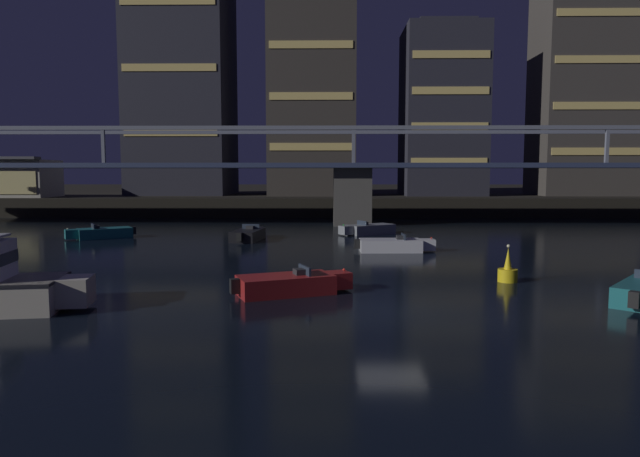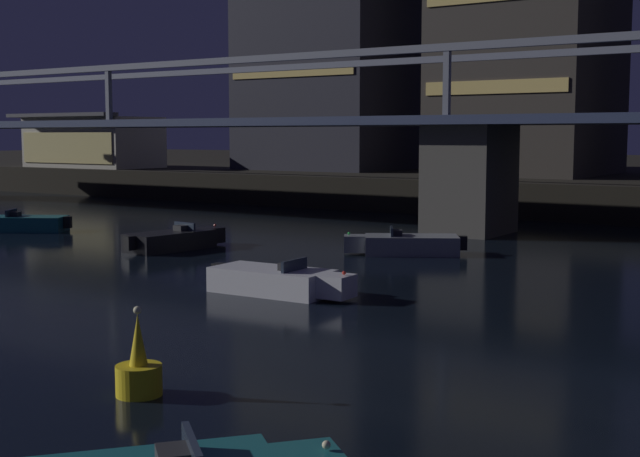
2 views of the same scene
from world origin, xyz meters
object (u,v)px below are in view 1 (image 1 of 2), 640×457
at_px(waterfront_pavilion, 2,178).
at_px(speedboat_mid_left, 368,229).
at_px(river_bridge, 352,178).
at_px(speedboat_mid_center, 249,235).
at_px(tower_east_tall, 585,87).
at_px(speedboat_far_center, 291,284).
at_px(speedboat_far_left, 102,233).
at_px(speedboat_near_right, 394,245).
at_px(channel_buoy, 508,272).
at_px(tower_west_tall, 312,78).
at_px(tower_central, 442,112).
at_px(tower_west_low, 182,45).

relative_size(waterfront_pavilion, speedboat_mid_left, 2.56).
relative_size(river_bridge, speedboat_mid_left, 20.35).
height_order(waterfront_pavilion, speedboat_mid_center, waterfront_pavilion).
bearing_deg(tower_east_tall, speedboat_far_center, -123.95).
height_order(speedboat_mid_center, speedboat_far_left, same).
distance_m(speedboat_near_right, speedboat_mid_center, 11.97).
height_order(speedboat_far_left, channel_buoy, channel_buoy).
bearing_deg(tower_west_tall, speedboat_near_right, -80.95).
height_order(tower_east_tall, speedboat_mid_left, tower_east_tall).
distance_m(waterfront_pavilion, speedboat_mid_center, 41.54).
bearing_deg(river_bridge, speedboat_mid_center, -122.63).
height_order(tower_west_tall, speedboat_mid_left, tower_west_tall).
height_order(river_bridge, tower_east_tall, tower_east_tall).
bearing_deg(speedboat_near_right, speedboat_mid_center, 148.92).
relative_size(tower_west_tall, speedboat_near_right, 5.91).
distance_m(tower_west_tall, tower_central, 17.42).
distance_m(tower_west_low, speedboat_far_left, 39.75).
bearing_deg(tower_east_tall, waterfront_pavilion, -174.43).
height_order(tower_west_tall, channel_buoy, tower_west_tall).
bearing_deg(river_bridge, tower_west_low, 135.67).
distance_m(river_bridge, tower_west_tall, 24.58).
distance_m(tower_west_tall, speedboat_near_right, 43.62).
xyz_separation_m(waterfront_pavilion, speedboat_mid_center, (32.98, -24.94, -4.02)).
relative_size(waterfront_pavilion, channel_buoy, 7.05).
xyz_separation_m(speedboat_mid_center, speedboat_far_left, (-11.53, 0.91, 0.00)).
relative_size(river_bridge, tower_east_tall, 3.52).
relative_size(tower_central, speedboat_near_right, 4.19).
distance_m(tower_central, waterfront_pavilion, 54.81).
bearing_deg(speedboat_near_right, tower_central, 74.69).
distance_m(waterfront_pavilion, channel_buoy, 62.97).
height_order(river_bridge, channel_buoy, river_bridge).
height_order(tower_east_tall, waterfront_pavilion, tower_east_tall).
bearing_deg(tower_east_tall, tower_central, 179.79).
xyz_separation_m(tower_east_tall, waterfront_pavilion, (-71.84, -7.01, -11.63)).
bearing_deg(speedboat_mid_center, speedboat_near_right, -31.08).
xyz_separation_m(speedboat_near_right, speedboat_mid_left, (-0.90, 10.43, 0.00)).
xyz_separation_m(tower_west_tall, tower_central, (16.77, -1.47, -4.48)).
bearing_deg(speedboat_far_left, tower_west_low, 93.23).
relative_size(tower_east_tall, waterfront_pavilion, 2.26).
bearing_deg(speedboat_mid_center, waterfront_pavilion, 142.90).
distance_m(tower_east_tall, speedboat_mid_center, 52.69).
distance_m(waterfront_pavilion, speedboat_near_right, 53.41).
bearing_deg(speedboat_far_center, tower_east_tall, 56.05).
bearing_deg(tower_central, speedboat_far_center, -107.62).
relative_size(speedboat_far_center, channel_buoy, 2.88).
distance_m(river_bridge, speedboat_far_center, 32.69).
bearing_deg(tower_east_tall, tower_west_tall, 177.48).
distance_m(speedboat_far_left, channel_buoy, 31.14).
xyz_separation_m(tower_west_low, speedboat_near_right, (23.66, -40.46, -21.51)).
distance_m(tower_east_tall, speedboat_far_left, 61.22).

